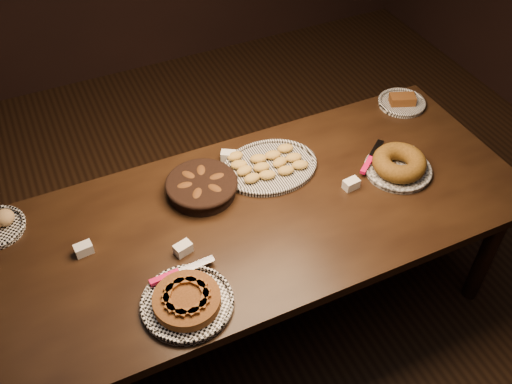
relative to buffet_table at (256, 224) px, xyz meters
name	(u,v)px	position (x,y,z in m)	size (l,w,h in m)	color
ground	(256,311)	(0.00, 0.00, -0.68)	(5.00, 5.00, 0.00)	black
buffet_table	(256,224)	(0.00, 0.00, 0.00)	(2.40, 1.00, 0.75)	black
apple_tart_plate	(187,301)	(-0.43, -0.32, 0.10)	(0.35, 0.35, 0.07)	white
madeleine_platter	(269,166)	(0.17, 0.23, 0.09)	(0.45, 0.36, 0.05)	black
bundt_cake_plate	(399,165)	(0.70, -0.04, 0.11)	(0.34, 0.37, 0.10)	black
croissant_basket	(202,186)	(-0.17, 0.21, 0.12)	(0.34, 0.34, 0.08)	black
loaf_plate	(402,102)	(1.02, 0.38, 0.09)	(0.25, 0.25, 0.06)	black
tent_cards	(257,195)	(0.04, 0.07, 0.10)	(1.59, 0.51, 0.04)	white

